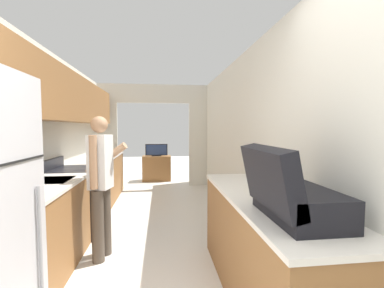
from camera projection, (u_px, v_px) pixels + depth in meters
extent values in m
cube|color=silver|center=(20.00, 147.00, 2.79)|extent=(0.06, 7.89, 2.50)
cube|color=brown|center=(69.00, 98.00, 3.76)|extent=(0.32, 4.34, 0.69)
cube|color=silver|center=(259.00, 145.00, 3.11)|extent=(0.06, 7.89, 2.50)
cube|color=silver|center=(104.00, 145.00, 6.16)|extent=(0.65, 0.06, 2.05)
cube|color=silver|center=(202.00, 145.00, 6.45)|extent=(0.65, 0.06, 2.05)
cube|color=silver|center=(153.00, 94.00, 6.23)|extent=(3.04, 0.06, 0.45)
cube|color=brown|center=(37.00, 235.00, 2.46)|extent=(0.60, 1.48, 0.86)
cube|color=silver|center=(34.00, 189.00, 2.42)|extent=(0.62, 1.49, 0.03)
cube|color=brown|center=(99.00, 181.00, 4.97)|extent=(0.60, 2.13, 0.86)
cube|color=silver|center=(99.00, 158.00, 4.94)|extent=(0.62, 2.14, 0.03)
cube|color=#9EA3A8|center=(50.00, 180.00, 2.76)|extent=(0.42, 0.44, 0.00)
cube|color=brown|center=(264.00, 250.00, 2.15)|extent=(0.60, 1.97, 0.86)
cube|color=silver|center=(265.00, 198.00, 2.12)|extent=(0.62, 2.00, 0.03)
cube|color=black|center=(13.00, 163.00, 1.34)|extent=(0.01, 0.69, 0.01)
cylinder|color=#99999E|center=(40.00, 242.00, 1.61)|extent=(0.02, 0.02, 0.71)
cube|color=black|center=(76.00, 201.00, 3.55)|extent=(0.62, 0.73, 0.90)
cube|color=black|center=(99.00, 200.00, 3.59)|extent=(0.01, 0.50, 0.27)
cylinder|color=#B7B7BC|center=(100.00, 184.00, 3.58)|extent=(0.02, 0.58, 0.02)
cube|color=black|center=(52.00, 164.00, 3.48)|extent=(0.04, 0.73, 0.14)
cylinder|color=#232328|center=(80.00, 170.00, 3.38)|extent=(0.16, 0.16, 0.01)
cylinder|color=#232328|center=(87.00, 167.00, 3.70)|extent=(0.16, 0.16, 0.01)
cylinder|color=#232328|center=(61.00, 171.00, 3.35)|extent=(0.16, 0.16, 0.01)
cylinder|color=#232328|center=(69.00, 167.00, 3.67)|extent=(0.16, 0.16, 0.01)
cylinder|color=#4C4238|center=(98.00, 226.00, 2.77)|extent=(0.16, 0.16, 0.79)
cylinder|color=#4C4238|center=(105.00, 221.00, 2.94)|extent=(0.16, 0.16, 0.79)
cube|color=white|center=(100.00, 162.00, 2.81)|extent=(0.26, 0.26, 0.59)
cylinder|color=tan|center=(93.00, 162.00, 2.66)|extent=(0.10, 0.10, 0.56)
cylinder|color=tan|center=(106.00, 159.00, 2.95)|extent=(0.51, 0.21, 0.39)
sphere|color=tan|center=(99.00, 125.00, 2.78)|extent=(0.18, 0.18, 0.18)
cube|color=black|center=(299.00, 203.00, 1.60)|extent=(0.37, 0.61, 0.19)
cube|color=black|center=(270.00, 178.00, 1.56)|extent=(0.18, 0.61, 0.38)
cube|color=#2D2D33|center=(277.00, 172.00, 1.90)|extent=(0.22, 0.02, 0.10)
cube|color=gold|center=(264.00, 191.00, 2.21)|extent=(0.18, 0.27, 0.03)
cube|color=white|center=(265.00, 188.00, 2.21)|extent=(0.21, 0.25, 0.03)
cube|color=brown|center=(157.00, 168.00, 7.05)|extent=(0.76, 0.42, 0.68)
cube|color=black|center=(157.00, 156.00, 6.99)|extent=(0.26, 0.16, 0.02)
cube|color=black|center=(157.00, 150.00, 6.97)|extent=(0.59, 0.04, 0.31)
cube|color=navy|center=(156.00, 150.00, 6.95)|extent=(0.55, 0.01, 0.27)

